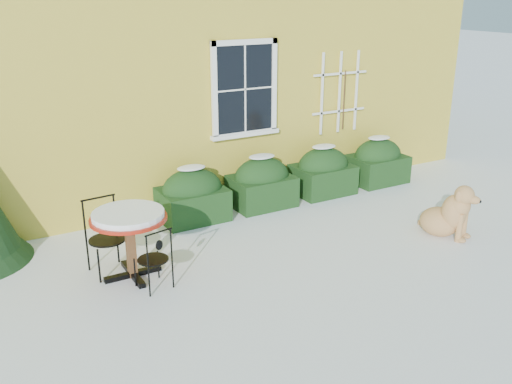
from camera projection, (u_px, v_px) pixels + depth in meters
ground at (294, 279)px, 7.41m from camera, size 80.00×80.00×0.00m
house at (115, 6)px, 12.05m from camera, size 12.40×8.40×6.40m
hedge_row at (293, 177)px, 10.13m from camera, size 4.95×0.80×0.91m
bistro_table at (129, 223)px, 7.24m from camera, size 0.98×0.98×0.91m
patio_chair_near at (154, 258)px, 7.07m from camera, size 0.43×0.43×0.82m
patio_chair_far at (106, 236)px, 7.48m from camera, size 0.49×0.48×1.01m
dog at (449, 215)px, 8.60m from camera, size 0.73×0.97×0.87m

